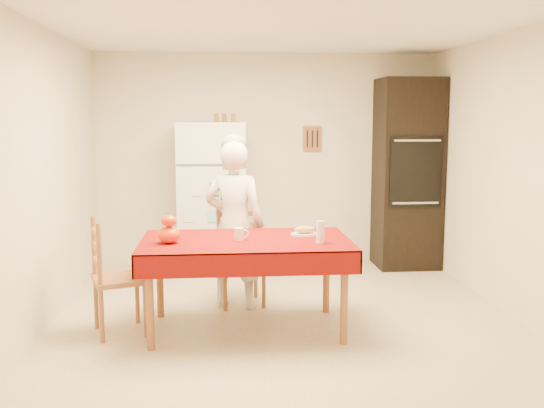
{
  "coord_description": "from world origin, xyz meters",
  "views": [
    {
      "loc": [
        -0.56,
        -4.96,
        1.74
      ],
      "look_at": [
        -0.11,
        0.2,
        1.01
      ],
      "focal_mm": 40.0,
      "sensor_mm": 36.0,
      "label": 1
    }
  ],
  "objects": [
    {
      "name": "chair_far",
      "position": [
        -0.38,
        0.64,
        0.51
      ],
      "size": [
        0.48,
        0.46,
        0.95
      ],
      "rotation": [
        0.0,
        0.0,
        0.16
      ],
      "color": "brown",
      "rests_on": "floor"
    },
    {
      "name": "spice_jar_mid",
      "position": [
        -0.5,
        1.93,
        1.75
      ],
      "size": [
        0.05,
        0.05,
        0.1
      ],
      "primitive_type": "cylinder",
      "color": "brown",
      "rests_on": "refrigerator"
    },
    {
      "name": "bread_plate",
      "position": [
        0.15,
        0.02,
        0.77
      ],
      "size": [
        0.24,
        0.24,
        0.02
      ],
      "primitive_type": "cylinder",
      "color": "white",
      "rests_on": "dining_table"
    },
    {
      "name": "refrigerator",
      "position": [
        -0.65,
        1.88,
        0.85
      ],
      "size": [
        0.75,
        0.74,
        1.7
      ],
      "color": "white",
      "rests_on": "floor"
    },
    {
      "name": "bread_loaf",
      "position": [
        0.15,
        0.02,
        0.81
      ],
      "size": [
        0.18,
        0.1,
        0.06
      ],
      "primitive_type": "ellipsoid",
      "color": "#966F49",
      "rests_on": "bread_plate"
    },
    {
      "name": "pumpkin_lower",
      "position": [
        -0.96,
        -0.21,
        0.83
      ],
      "size": [
        0.18,
        0.18,
        0.13
      ],
      "primitive_type": "ellipsoid",
      "color": "#E24C05",
      "rests_on": "dining_table"
    },
    {
      "name": "floor",
      "position": [
        0.0,
        0.0,
        0.0
      ],
      "size": [
        4.5,
        4.5,
        0.0
      ],
      "primitive_type": "plane",
      "color": "tan",
      "rests_on": "ground"
    },
    {
      "name": "oven_cabinet",
      "position": [
        1.63,
        1.93,
        1.1
      ],
      "size": [
        0.7,
        0.62,
        2.2
      ],
      "color": "black",
      "rests_on": "floor"
    },
    {
      "name": "room_shell",
      "position": [
        0.0,
        0.0,
        1.62
      ],
      "size": [
        4.02,
        4.52,
        2.51
      ],
      "color": "beige",
      "rests_on": "ground"
    },
    {
      "name": "pumpkin_upper",
      "position": [
        -0.96,
        -0.21,
        0.94
      ],
      "size": [
        0.12,
        0.12,
        0.09
      ],
      "primitive_type": "ellipsoid",
      "color": "#EA4805",
      "rests_on": "pumpkin_lower"
    },
    {
      "name": "chair_left",
      "position": [
        -1.44,
        -0.13,
        0.51
      ],
      "size": [
        0.51,
        0.52,
        0.95
      ],
      "rotation": [
        0.0,
        0.0,
        1.88
      ],
      "color": "brown",
      "rests_on": "floor"
    },
    {
      "name": "spice_jar_right",
      "position": [
        -0.4,
        1.93,
        1.75
      ],
      "size": [
        0.05,
        0.05,
        0.1
      ],
      "primitive_type": "cylinder",
      "color": "#96641B",
      "rests_on": "refrigerator"
    },
    {
      "name": "dining_table",
      "position": [
        -0.35,
        -0.12,
        0.69
      ],
      "size": [
        1.7,
        1.0,
        0.76
      ],
      "color": "brown",
      "rests_on": "floor"
    },
    {
      "name": "wine_glass",
      "position": [
        0.23,
        -0.31,
        0.85
      ],
      "size": [
        0.07,
        0.07,
        0.18
      ],
      "primitive_type": "cylinder",
      "color": "silver",
      "rests_on": "dining_table"
    },
    {
      "name": "coffee_mug",
      "position": [
        -0.41,
        -0.13,
        0.81
      ],
      "size": [
        0.08,
        0.08,
        0.1
      ],
      "primitive_type": "cylinder",
      "color": "white",
      "rests_on": "dining_table"
    },
    {
      "name": "seated_woman",
      "position": [
        -0.43,
        0.51,
        0.77
      ],
      "size": [
        0.65,
        0.53,
        1.55
      ],
      "primitive_type": "imported",
      "rotation": [
        0.0,
        0.0,
        2.81
      ],
      "color": "silver",
      "rests_on": "floor"
    },
    {
      "name": "spice_jar_left",
      "position": [
        -0.59,
        1.93,
        1.75
      ],
      "size": [
        0.05,
        0.05,
        0.1
      ],
      "primitive_type": "cylinder",
      "color": "brown",
      "rests_on": "refrigerator"
    }
  ]
}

